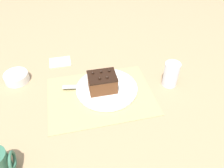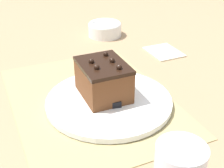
{
  "view_description": "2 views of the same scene",
  "coord_description": "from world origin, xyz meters",
  "px_view_note": "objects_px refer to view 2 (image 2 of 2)",
  "views": [
    {
      "loc": [
        -0.11,
        -0.69,
        0.68
      ],
      "look_at": [
        0.05,
        -0.01,
        0.06
      ],
      "focal_mm": 35.0,
      "sensor_mm": 36.0,
      "label": 1
    },
    {
      "loc": [
        0.57,
        -0.2,
        0.38
      ],
      "look_at": [
        0.05,
        0.03,
        0.06
      ],
      "focal_mm": 50.0,
      "sensor_mm": 36.0,
      "label": 2
    }
  ],
  "objects_px": {
    "cake_plate": "(109,101)",
    "serving_knife": "(109,88)",
    "chocolate_cake": "(103,79)",
    "small_bowl": "(105,29)"
  },
  "relations": [
    {
      "from": "chocolate_cake",
      "to": "serving_knife",
      "type": "relative_size",
      "value": 0.51
    },
    {
      "from": "chocolate_cake",
      "to": "cake_plate",
      "type": "bearing_deg",
      "value": 12.11
    },
    {
      "from": "cake_plate",
      "to": "serving_knife",
      "type": "xyz_separation_m",
      "value": [
        -0.04,
        0.02,
        0.01
      ]
    },
    {
      "from": "chocolate_cake",
      "to": "small_bowl",
      "type": "xyz_separation_m",
      "value": [
        -0.38,
        0.16,
        -0.03
      ]
    },
    {
      "from": "serving_knife",
      "to": "small_bowl",
      "type": "bearing_deg",
      "value": 79.14
    },
    {
      "from": "chocolate_cake",
      "to": "serving_knife",
      "type": "distance_m",
      "value": 0.04
    },
    {
      "from": "cake_plate",
      "to": "serving_knife",
      "type": "distance_m",
      "value": 0.04
    },
    {
      "from": "small_bowl",
      "to": "cake_plate",
      "type": "bearing_deg",
      "value": -21.67
    },
    {
      "from": "cake_plate",
      "to": "small_bowl",
      "type": "xyz_separation_m",
      "value": [
        -0.4,
        0.16,
        0.02
      ]
    },
    {
      "from": "small_bowl",
      "to": "serving_knife",
      "type": "bearing_deg",
      "value": -21.56
    }
  ]
}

